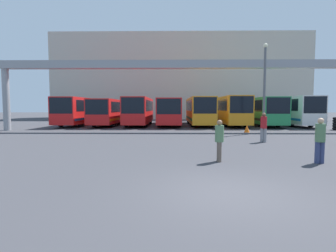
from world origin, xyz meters
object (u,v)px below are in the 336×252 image
bus_slot_7 (287,109)px  traffic_cone (247,129)px  lamp_post (265,84)px  bus_slot_5 (229,109)px  pedestrian_mid_left (264,127)px  pedestrian_mid_right (320,139)px  bus_slot_2 (139,110)px  bus_slot_1 (111,111)px  bus_slot_6 (258,110)px  bus_slot_4 (199,110)px  pedestrian_near_center (219,140)px  bus_slot_3 (169,110)px  bus_slot_0 (81,110)px

bus_slot_7 → traffic_cone: size_ratio=19.01×
lamp_post → bus_slot_5: bearing=95.8°
bus_slot_5 → pedestrian_mid_left: 15.35m
pedestrian_mid_left → pedestrian_mid_right: bearing=-69.5°
pedestrian_mid_left → traffic_cone: 6.27m
pedestrian_mid_right → lamp_post: size_ratio=0.24×
pedestrian_mid_right → pedestrian_mid_left: bearing=93.0°
bus_slot_2 → pedestrian_mid_right: (9.47, -20.79, -0.92)m
bus_slot_7 → bus_slot_5: bearing=-176.9°
bus_slot_1 → bus_slot_6: 17.62m
bus_slot_6 → lamp_post: (-2.59, -9.50, 2.20)m
bus_slot_1 → bus_slot_4: bus_slot_4 is taller
lamp_post → bus_slot_7: bearing=57.6°
bus_slot_1 → bus_slot_7: (21.14, 0.35, 0.16)m
pedestrian_near_center → bus_slot_6: bearing=165.8°
bus_slot_4 → lamp_post: size_ratio=1.59×
bus_slot_2 → bus_slot_1: bearing=171.7°
bus_slot_6 → pedestrian_near_center: size_ratio=7.39×
bus_slot_2 → traffic_cone: 13.41m
bus_slot_3 → bus_slot_7: 14.10m
pedestrian_mid_right → pedestrian_near_center: 3.78m
bus_slot_5 → bus_slot_6: bearing=4.2°
pedestrian_mid_right → bus_slot_5: bearing=89.5°
pedestrian_mid_left → traffic_cone: size_ratio=2.76×
bus_slot_7 → pedestrian_near_center: bearing=-119.1°
bus_slot_3 → lamp_post: (7.98, -9.24, 2.26)m
bus_slot_7 → pedestrian_mid_left: bus_slot_7 is taller
pedestrian_near_center → pedestrian_mid_right: bearing=93.6°
bus_slot_6 → bus_slot_1: bearing=-179.2°
bus_slot_1 → bus_slot_5: 14.10m
bus_slot_2 → bus_slot_4: 7.07m
bus_slot_0 → bus_slot_6: bus_slot_0 is taller
bus_slot_3 → bus_slot_4: bus_slot_4 is taller
pedestrian_mid_right → lamp_post: bearing=82.9°
bus_slot_2 → pedestrian_mid_left: size_ratio=5.91×
bus_slot_0 → pedestrian_mid_left: (16.47, -15.02, -0.88)m
bus_slot_1 → pedestrian_mid_left: (12.94, -15.30, -0.78)m
bus_slot_1 → pedestrian_mid_right: bus_slot_1 is taller
bus_slot_2 → pedestrian_near_center: size_ratio=6.48×
bus_slot_5 → bus_slot_6: size_ratio=0.96×
bus_slot_2 → bus_slot_3: 3.56m
bus_slot_5 → traffic_cone: size_ratio=17.85×
bus_slot_5 → bus_slot_6: 3.53m
bus_slot_7 → bus_slot_0: bearing=-178.5°
bus_slot_3 → pedestrian_near_center: bus_slot_3 is taller
pedestrian_mid_left → bus_slot_7: bearing=82.3°
bus_slot_6 → lamp_post: bearing=-105.3°
pedestrian_mid_left → pedestrian_mid_right: size_ratio=1.04×
bus_slot_4 → pedestrian_near_center: bearing=-93.6°
bus_slot_1 → traffic_cone: bearing=-33.6°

